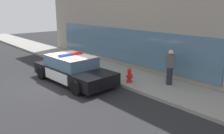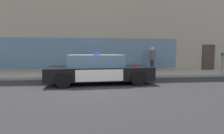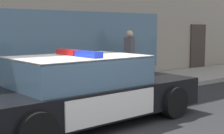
% 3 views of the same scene
% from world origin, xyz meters
% --- Properties ---
extents(ground, '(48.00, 48.00, 0.00)m').
position_xyz_m(ground, '(0.00, 0.00, 0.00)').
color(ground, '#262628').
extents(sidewalk, '(48.00, 2.62, 0.15)m').
position_xyz_m(sidewalk, '(0.00, 3.50, 0.07)').
color(sidewalk, gray).
rests_on(sidewalk, ground).
extents(police_cruiser, '(5.01, 2.35, 1.49)m').
position_xyz_m(police_cruiser, '(0.28, 0.88, 0.68)').
color(police_cruiser, black).
rests_on(police_cruiser, ground).
extents(fire_hydrant, '(0.34, 0.39, 0.73)m').
position_xyz_m(fire_hydrant, '(2.60, 2.72, 0.50)').
color(fire_hydrant, red).
rests_on(fire_hydrant, sidewalk).
extents(pedestrian_on_sidewalk, '(0.48, 0.42, 1.71)m').
position_xyz_m(pedestrian_on_sidewalk, '(4.09, 3.97, 1.01)').
color(pedestrian_on_sidewalk, '#23232D').
rests_on(pedestrian_on_sidewalk, sidewalk).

